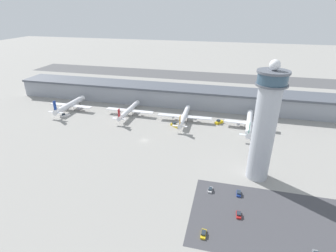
% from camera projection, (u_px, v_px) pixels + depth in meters
% --- Properties ---
extents(ground_plane, '(1000.00, 1000.00, 0.00)m').
position_uv_depth(ground_plane, '(144.00, 141.00, 164.12)').
color(ground_plane, gray).
extents(terminal_building, '(271.17, 25.00, 15.23)m').
position_uv_depth(terminal_building, '(170.00, 95.00, 222.54)').
color(terminal_building, '#9399A3').
rests_on(terminal_building, ground).
extents(runway_strip, '(406.76, 44.00, 0.01)m').
position_uv_depth(runway_strip, '(190.00, 75.00, 315.41)').
color(runway_strip, '#515154').
rests_on(runway_strip, ground).
extents(control_tower, '(13.67, 13.67, 57.26)m').
position_uv_depth(control_tower, '(265.00, 124.00, 118.23)').
color(control_tower, '#ADB2BC').
rests_on(control_tower, ground).
extents(parking_lot_surface, '(64.00, 40.00, 0.01)m').
position_uv_depth(parking_lot_surface, '(272.00, 221.00, 102.98)').
color(parking_lot_surface, '#424247').
rests_on(parking_lot_surface, ground).
extents(airplane_gate_alpha, '(36.12, 37.02, 13.85)m').
position_uv_depth(airplane_gate_alpha, '(70.00, 105.00, 209.31)').
color(airplane_gate_alpha, white).
rests_on(airplane_gate_alpha, ground).
extents(airplane_gate_bravo, '(37.62, 37.49, 11.72)m').
position_uv_depth(airplane_gate_bravo, '(129.00, 110.00, 199.92)').
color(airplane_gate_bravo, white).
rests_on(airplane_gate_bravo, ground).
extents(airplane_gate_charlie, '(39.28, 37.90, 11.64)m').
position_uv_depth(airplane_gate_charlie, '(184.00, 116.00, 189.34)').
color(airplane_gate_charlie, silver).
rests_on(airplane_gate_charlie, ground).
extents(airplane_gate_delta, '(34.02, 42.49, 12.57)m').
position_uv_depth(airplane_gate_delta, '(249.00, 123.00, 178.26)').
color(airplane_gate_delta, silver).
rests_on(airplane_gate_delta, ground).
extents(service_truck_catering, '(7.18, 6.63, 2.46)m').
position_uv_depth(service_truck_catering, '(64.00, 115.00, 199.28)').
color(service_truck_catering, black).
rests_on(service_truck_catering, ground).
extents(service_truck_fuel, '(7.18, 6.16, 2.96)m').
position_uv_depth(service_truck_fuel, '(175.00, 125.00, 182.69)').
color(service_truck_fuel, black).
rests_on(service_truck_fuel, ground).
extents(service_truck_baggage, '(6.18, 6.40, 3.00)m').
position_uv_depth(service_truck_baggage, '(219.00, 122.00, 187.38)').
color(service_truck_baggage, black).
rests_on(service_truck_baggage, ground).
extents(car_grey_coupe, '(2.01, 4.15, 1.44)m').
position_uv_depth(car_grey_coupe, '(239.00, 215.00, 105.44)').
color(car_grey_coupe, black).
rests_on(car_grey_coupe, ground).
extents(car_silver_sedan, '(1.94, 4.10, 1.48)m').
position_uv_depth(car_silver_sedan, '(210.00, 190.00, 119.71)').
color(car_silver_sedan, black).
rests_on(car_silver_sedan, ground).
extents(car_navy_sedan, '(1.81, 4.22, 1.57)m').
position_uv_depth(car_navy_sedan, '(239.00, 193.00, 117.26)').
color(car_navy_sedan, black).
rests_on(car_navy_sedan, ground).
extents(car_maroon_suv, '(1.85, 4.48, 1.37)m').
position_uv_depth(car_maroon_suv, '(203.00, 234.00, 96.64)').
color(car_maroon_suv, black).
rests_on(car_maroon_suv, ground).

